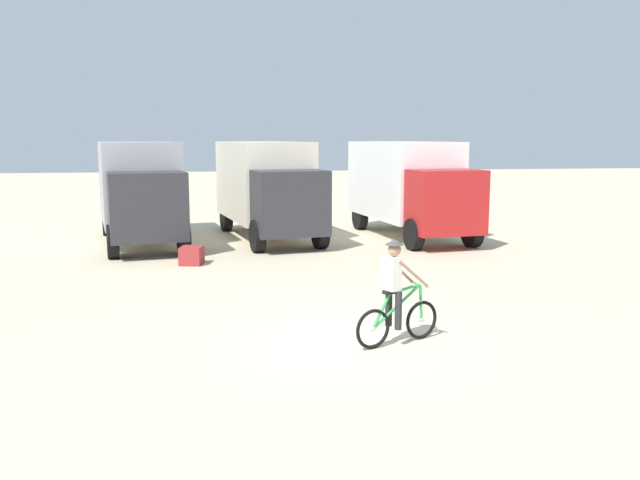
% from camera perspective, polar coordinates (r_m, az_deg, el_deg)
% --- Properties ---
extents(ground_plane, '(120.00, 120.00, 0.00)m').
position_cam_1_polar(ground_plane, '(11.48, 3.05, -8.84)').
color(ground_plane, beige).
extents(box_truck_grey_hauler, '(3.47, 7.05, 3.35)m').
position_cam_1_polar(box_truck_grey_hauler, '(22.72, -15.32, 4.44)').
color(box_truck_grey_hauler, '#9E9EA3').
rests_on(box_truck_grey_hauler, ground).
extents(box_truck_cream_rv, '(3.42, 7.04, 3.35)m').
position_cam_1_polar(box_truck_cream_rv, '(23.06, -4.60, 4.78)').
color(box_truck_cream_rv, beige).
rests_on(box_truck_cream_rv, ground).
extents(box_truck_avon_van, '(3.13, 6.98, 3.35)m').
position_cam_1_polar(box_truck_avon_van, '(23.56, 7.71, 4.81)').
color(box_truck_avon_van, white).
rests_on(box_truck_avon_van, ground).
extents(cyclist_orange_shirt, '(1.62, 0.79, 1.82)m').
position_cam_1_polar(cyclist_orange_shirt, '(11.22, 6.55, -4.81)').
color(cyclist_orange_shirt, black).
rests_on(cyclist_orange_shirt, ground).
extents(supply_crate, '(0.71, 0.75, 0.50)m').
position_cam_1_polar(supply_crate, '(18.66, -11.03, -1.33)').
color(supply_crate, '#9E2D2D').
rests_on(supply_crate, ground).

